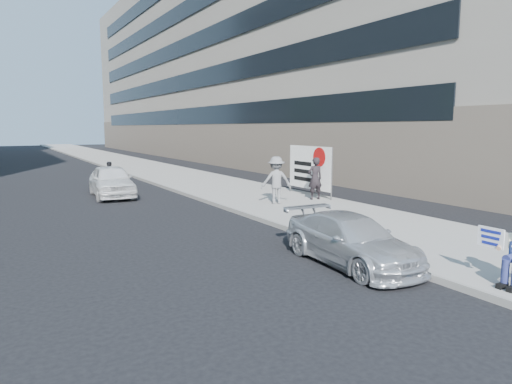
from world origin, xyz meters
TOP-DOWN VIEW (x-y plane):
  - ground at (0.00, 0.00)m, footprint 160.00×160.00m
  - near_sidewalk at (4.00, 20.00)m, footprint 5.00×120.00m
  - near_building at (17.00, 32.00)m, footprint 14.00×70.00m
  - jogger at (3.45, 5.34)m, footprint 1.38×1.06m
  - pedestrian_woman at (5.43, 5.40)m, footprint 0.71×0.52m
  - protest_banner at (5.92, 6.43)m, footprint 0.08×3.06m
  - parked_sedan at (0.80, -2.00)m, footprint 1.83×4.03m
  - white_sedan_near at (-1.57, 11.51)m, footprint 2.05×4.40m
  - motorcycle at (-1.03, 14.22)m, footprint 0.70×2.04m

SIDE VIEW (x-z plane):
  - ground at x=0.00m, z-range 0.00..0.00m
  - near_sidewalk at x=4.00m, z-range 0.00..0.15m
  - parked_sedan at x=0.80m, z-range 0.00..1.15m
  - motorcycle at x=-1.03m, z-range -0.08..1.35m
  - white_sedan_near at x=-1.57m, z-range 0.00..1.46m
  - pedestrian_woman at x=5.43m, z-range 0.15..1.93m
  - jogger at x=3.45m, z-range 0.15..2.03m
  - protest_banner at x=5.92m, z-range 0.30..2.50m
  - near_building at x=17.00m, z-range 0.00..20.00m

